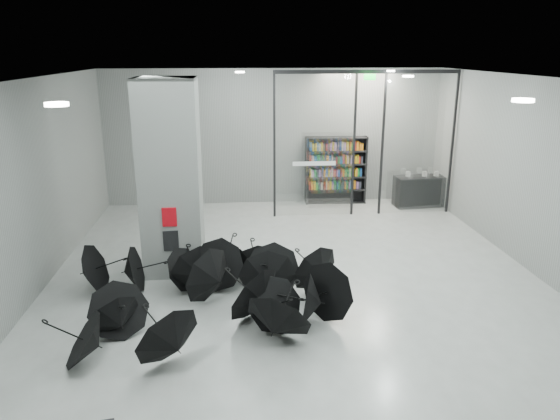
{
  "coord_description": "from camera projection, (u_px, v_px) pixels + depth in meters",
  "views": [
    {
      "loc": [
        -1.2,
        -8.67,
        4.51
      ],
      "look_at": [
        -0.3,
        1.5,
        1.4
      ],
      "focal_mm": 33.87,
      "sensor_mm": 36.0,
      "label": 1
    }
  ],
  "objects": [
    {
      "name": "room",
      "position": [
        306.0,
        153.0,
        8.85
      ],
      "size": [
        14.0,
        14.02,
        4.01
      ],
      "color": "gray",
      "rests_on": "ground"
    },
    {
      "name": "column",
      "position": [
        171.0,
        178.0,
        10.79
      ],
      "size": [
        1.2,
        1.2,
        4.0
      ],
      "primitive_type": "cube",
      "color": "slate",
      "rests_on": "ground"
    },
    {
      "name": "fire_cabinet",
      "position": [
        169.0,
        217.0,
        10.39
      ],
      "size": [
        0.28,
        0.04,
        0.38
      ],
      "primitive_type": "cube",
      "color": "#A50A07",
      "rests_on": "column"
    },
    {
      "name": "info_panel",
      "position": [
        171.0,
        241.0,
        10.53
      ],
      "size": [
        0.3,
        0.03,
        0.42
      ],
      "primitive_type": "cube",
      "color": "black",
      "rests_on": "column"
    },
    {
      "name": "exit_sign",
      "position": [
        370.0,
        77.0,
        13.82
      ],
      "size": [
        0.3,
        0.06,
        0.15
      ],
      "primitive_type": "cube",
      "color": "#0CE533",
      "rests_on": "room"
    },
    {
      "name": "glass_partition",
      "position": [
        365.0,
        138.0,
        14.48
      ],
      "size": [
        5.06,
        0.08,
        4.0
      ],
      "color": "silver",
      "rests_on": "ground"
    },
    {
      "name": "bookshelf",
      "position": [
        336.0,
        170.0,
        15.97
      ],
      "size": [
        1.85,
        0.46,
        2.02
      ],
      "primitive_type": null,
      "rotation": [
        0.0,
        0.0,
        -0.05
      ],
      "color": "black",
      "rests_on": "ground"
    },
    {
      "name": "shop_counter",
      "position": [
        420.0,
        191.0,
        15.77
      ],
      "size": [
        1.56,
        0.73,
        0.91
      ],
      "primitive_type": "cube",
      "rotation": [
        0.0,
        0.0,
        0.08
      ],
      "color": "black",
      "rests_on": "ground"
    },
    {
      "name": "umbrella_cluster",
      "position": [
        223.0,
        296.0,
        9.39
      ],
      "size": [
        5.59,
        4.61,
        1.31
      ],
      "color": "black",
      "rests_on": "ground"
    }
  ]
}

